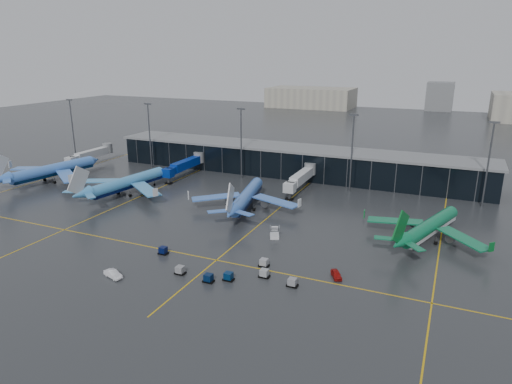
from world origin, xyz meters
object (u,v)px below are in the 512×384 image
at_px(airliner_klm_near, 247,189).
at_px(mobile_airstair, 275,234).
at_px(airliner_aer_lingus, 431,218).
at_px(airliner_arkefly, 127,175).
at_px(baggage_carts, 227,270).
at_px(airliner_klm_west, 53,163).
at_px(service_van_white, 113,274).
at_px(service_van_red, 336,274).

distance_m(airliner_klm_near, mobile_airstair, 24.08).
height_order(airliner_aer_lingus, mobile_airstair, airliner_aer_lingus).
height_order(airliner_arkefly, airliner_aer_lingus, airliner_arkefly).
bearing_deg(baggage_carts, airliner_klm_west, 156.58).
relative_size(airliner_aer_lingus, service_van_white, 7.86).
bearing_deg(mobile_airstair, service_van_red, -60.25).
bearing_deg(mobile_airstair, airliner_klm_west, 146.52).
distance_m(baggage_carts, service_van_red, 22.45).
bearing_deg(airliner_arkefly, airliner_aer_lingus, 7.27).
height_order(airliner_klm_west, service_van_white, airliner_klm_west).
relative_size(airliner_klm_west, baggage_carts, 1.25).
xyz_separation_m(mobile_airstair, service_van_red, (19.42, -14.69, -0.06)).
distance_m(airliner_klm_west, service_van_white, 85.34).
bearing_deg(airliner_arkefly, mobile_airstair, -6.77).
height_order(airliner_klm_near, airliner_aer_lingus, airliner_klm_near).
relative_size(airliner_klm_west, airliner_aer_lingus, 1.17).
relative_size(airliner_arkefly, mobile_airstair, 10.69).
bearing_deg(airliner_arkefly, airliner_klm_near, 11.46).
relative_size(airliner_klm_near, airliner_aer_lingus, 1.06).
distance_m(airliner_klm_near, baggage_carts, 42.36).
bearing_deg(service_van_white, service_van_red, -49.52).
distance_m(airliner_arkefly, airliner_klm_near, 41.27).
bearing_deg(baggage_carts, service_van_red, 19.54).
xyz_separation_m(airliner_aer_lingus, mobile_airstair, (-35.29, -14.00, -4.87)).
bearing_deg(baggage_carts, airliner_arkefly, 146.24).
distance_m(airliner_aer_lingus, baggage_carts, 52.01).
relative_size(airliner_klm_west, airliner_arkefly, 1.06).
height_order(mobile_airstair, service_van_red, mobile_airstair).
height_order(airliner_klm_west, baggage_carts, airliner_klm_west).
xyz_separation_m(airliner_klm_west, service_van_white, (69.06, -49.80, -5.83)).
xyz_separation_m(mobile_airstair, service_van_white, (-22.42, -33.12, -0.00)).
bearing_deg(airliner_klm_west, service_van_white, -26.27).
distance_m(airliner_arkefly, mobile_airstair, 59.10).
distance_m(airliner_klm_west, baggage_carts, 97.99).
xyz_separation_m(airliner_aer_lingus, service_van_white, (-57.72, -47.11, -4.87)).
distance_m(airliner_klm_west, airliner_aer_lingus, 126.81).
relative_size(airliner_klm_near, service_van_white, 8.30).
bearing_deg(airliner_klm_near, baggage_carts, -81.74).
bearing_deg(airliner_klm_west, baggage_carts, -13.90).
relative_size(airliner_arkefly, baggage_carts, 1.19).
distance_m(airliner_arkefly, service_van_red, 82.05).
relative_size(airliner_klm_west, mobile_airstair, 11.29).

